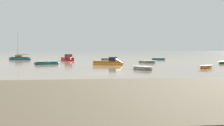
{
  "coord_description": "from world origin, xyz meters",
  "views": [
    {
      "loc": [
        -5.66,
        -38.6,
        2.6
      ],
      "look_at": [
        3.3,
        18.47,
        0.4
      ],
      "focal_mm": 59.83,
      "sensor_mm": 36.0,
      "label": 1
    }
  ],
  "objects": [
    {
      "name": "motorboat_moored_0",
      "position": [
        -2.51,
        43.13,
        0.32
      ],
      "size": [
        2.86,
        5.75,
        2.09
      ],
      "rotation": [
        0.0,
        0.0,
        4.89
      ],
      "color": "red",
      "rests_on": "ground"
    },
    {
      "name": "motorboat_moored_1",
      "position": [
        3.61,
        20.7,
        0.29
      ],
      "size": [
        5.25,
        3.83,
        1.9
      ],
      "rotation": [
        0.0,
        0.0,
        5.81
      ],
      "color": "orange",
      "rests_on": "ground"
    },
    {
      "name": "sailboat_moored_1",
      "position": [
        -13.53,
        51.71,
        0.29
      ],
      "size": [
        6.2,
        4.37,
        6.73
      ],
      "rotation": [
        0.0,
        0.0,
        2.67
      ],
      "color": "#197084",
      "rests_on": "ground"
    },
    {
      "name": "rowboat_moored_6",
      "position": [
        5.27,
        6.54,
        0.16
      ],
      "size": [
        2.58,
        4.05,
        0.61
      ],
      "rotation": [
        0.0,
        0.0,
        5.07
      ],
      "color": "gray",
      "rests_on": "ground"
    },
    {
      "name": "rowboat_moored_5",
      "position": [
        18.96,
        46.91,
        0.14
      ],
      "size": [
        3.44,
        1.37,
        0.53
      ],
      "rotation": [
        0.0,
        0.0,
        3.08
      ],
      "color": "#197084",
      "rests_on": "ground"
    },
    {
      "name": "rowboat_moored_4",
      "position": [
        6.84,
        45.25,
        0.17
      ],
      "size": [
        4.07,
        2.22,
        0.61
      ],
      "rotation": [
        0.0,
        0.0,
        2.9
      ],
      "color": "gray",
      "rests_on": "ground"
    },
    {
      "name": "rowboat_moored_0",
      "position": [
        -6.79,
        25.06,
        0.2
      ],
      "size": [
        4.85,
        3.25,
        0.73
      ],
      "rotation": [
        0.0,
        0.0,
        0.4
      ],
      "color": "#197084",
      "rests_on": "ground"
    },
    {
      "name": "rowboat_moored_7",
      "position": [
        11.39,
        28.48,
        0.17
      ],
      "size": [
        3.42,
        4.01,
        0.63
      ],
      "rotation": [
        0.0,
        0.0,
        5.34
      ],
      "color": "gray",
      "rests_on": "ground"
    },
    {
      "name": "ground_plane",
      "position": [
        0.0,
        0.0,
        0.0
      ],
      "size": [
        800.0,
        800.0,
        0.0
      ],
      "primitive_type": "plane",
      "color": "tan"
    },
    {
      "name": "rowboat_moored_10",
      "position": [
        14.47,
        8.58,
        0.14
      ],
      "size": [
        3.1,
        3.27,
        0.53
      ],
      "rotation": [
        0.0,
        0.0,
        0.84
      ],
      "color": "orange",
      "rests_on": "ground"
    }
  ]
}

